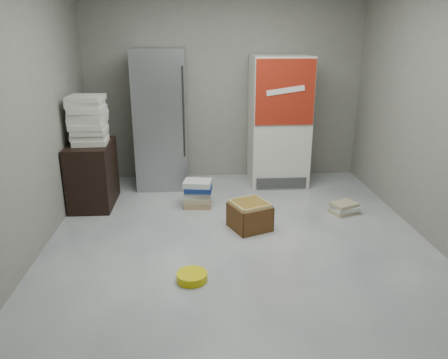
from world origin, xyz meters
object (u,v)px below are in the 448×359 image
coke_cooler (279,121)px  wood_shelf (93,174)px  phonebook_stack_main (198,194)px  cardboard_box (250,218)px  steel_fridge (161,119)px

coke_cooler → wood_shelf: coke_cooler is taller
phonebook_stack_main → cardboard_box: size_ratio=0.73×
steel_fridge → coke_cooler: 1.65m
steel_fridge → wood_shelf: bearing=-138.7°
steel_fridge → phonebook_stack_main: bearing=-61.4°
coke_cooler → wood_shelf: bearing=-163.7°
phonebook_stack_main → cardboard_box: bearing=-49.5°
wood_shelf → cardboard_box: wood_shelf is taller
steel_fridge → phonebook_stack_main: steel_fridge is taller
phonebook_stack_main → cardboard_box: (0.57, -0.70, -0.04)m
coke_cooler → cardboard_box: bearing=-110.5°
coke_cooler → cardboard_box: coke_cooler is taller
steel_fridge → wood_shelf: 1.23m
cardboard_box → coke_cooler: bearing=46.3°
wood_shelf → cardboard_box: size_ratio=1.55×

